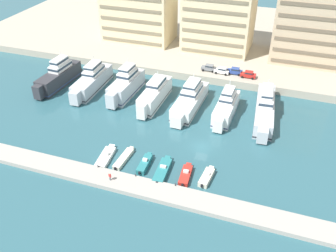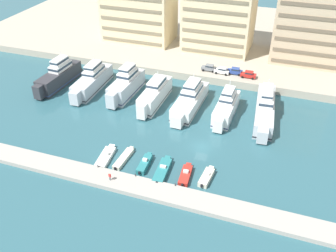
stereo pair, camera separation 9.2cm
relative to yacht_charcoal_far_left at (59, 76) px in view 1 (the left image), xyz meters
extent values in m
plane|color=#2D5B66|center=(43.33, -14.39, -2.69)|extent=(400.00, 400.00, 0.00)
cube|color=#ADA38E|center=(43.33, 48.71, -1.65)|extent=(180.00, 70.00, 2.09)
cube|color=#A8A399|center=(43.33, -30.18, -2.25)|extent=(120.00, 4.58, 0.89)
cube|color=#333338|center=(0.01, 0.13, -0.61)|extent=(4.65, 15.61, 4.16)
cube|color=#333338|center=(-0.39, -8.47, -0.51)|extent=(2.26, 2.07, 3.54)
cube|color=#334C7F|center=(0.01, 0.13, -1.97)|extent=(4.69, 15.76, 0.24)
cube|color=white|center=(0.06, 1.29, 2.27)|extent=(3.37, 6.62, 1.60)
cube|color=#233342|center=(0.06, 1.29, 2.43)|extent=(3.41, 6.69, 0.58)
cube|color=white|center=(0.06, 1.29, 3.79)|extent=(2.63, 5.16, 1.45)
cube|color=#233342|center=(0.06, 1.29, 3.94)|extent=(2.66, 5.22, 0.52)
cylinder|color=silver|center=(0.10, 2.26, 5.41)|extent=(0.16, 0.16, 1.80)
cube|color=#333338|center=(0.38, 8.29, -1.55)|extent=(3.39, 1.05, 0.20)
cube|color=silver|center=(9.45, 1.10, -0.74)|extent=(4.67, 16.04, 3.91)
cube|color=silver|center=(9.67, -7.83, -0.64)|extent=(2.41, 2.20, 3.32)
cube|color=black|center=(9.45, 1.10, -2.01)|extent=(4.72, 16.20, 0.24)
cube|color=white|center=(9.42, 2.30, 1.95)|extent=(3.50, 6.78, 1.46)
cube|color=#233342|center=(9.42, 2.30, 2.09)|extent=(3.55, 6.84, 0.52)
cube|color=white|center=(9.42, 2.30, 3.36)|extent=(2.73, 5.29, 1.37)
cube|color=#233342|center=(9.42, 2.30, 3.50)|extent=(2.77, 5.34, 0.49)
cylinder|color=silver|center=(9.40, 3.30, 4.94)|extent=(0.16, 0.16, 1.80)
cube|color=silver|center=(9.25, 9.52, -1.62)|extent=(3.66, 0.99, 0.20)
cube|color=silver|center=(19.09, 1.41, -0.51)|extent=(4.73, 13.88, 4.36)
cube|color=silver|center=(18.82, -6.41, -0.40)|extent=(2.42, 2.21, 3.71)
cube|color=#192347|center=(19.09, 1.41, -1.93)|extent=(4.78, 14.02, 0.24)
cube|color=white|center=(19.13, 2.44, 2.56)|extent=(3.52, 5.88, 1.78)
cube|color=#233342|center=(19.13, 2.44, 2.73)|extent=(3.57, 5.94, 0.64)
cube|color=white|center=(19.13, 2.44, 4.10)|extent=(2.75, 4.59, 1.31)
cube|color=#233342|center=(19.13, 2.44, 4.23)|extent=(2.78, 4.64, 0.47)
cylinder|color=silver|center=(19.16, 3.31, 5.65)|extent=(0.16, 0.16, 1.80)
cube|color=silver|center=(19.35, 8.73, -1.49)|extent=(3.65, 1.02, 0.20)
cube|color=white|center=(27.60, -0.34, -0.59)|extent=(3.97, 14.60, 4.20)
cube|color=white|center=(27.49, -8.47, -0.49)|extent=(2.10, 1.92, 3.57)
cube|color=black|center=(27.60, -0.34, -1.96)|extent=(4.01, 14.75, 0.24)
cube|color=white|center=(27.62, 0.75, 2.35)|extent=(3.03, 6.15, 1.68)
cube|color=#233342|center=(27.62, 0.75, 2.52)|extent=(3.07, 6.21, 0.60)
cylinder|color=silver|center=(27.63, 1.67, 4.09)|extent=(0.16, 0.16, 1.80)
cube|color=white|center=(27.71, 7.39, -1.54)|extent=(3.22, 0.94, 0.20)
cube|color=white|center=(36.39, 0.40, -1.06)|extent=(5.17, 16.53, 3.28)
cube|color=white|center=(36.11, -8.85, -0.97)|extent=(2.65, 2.42, 2.79)
cube|color=black|center=(36.39, 0.40, -2.12)|extent=(5.22, 16.70, 0.24)
cube|color=white|center=(36.42, 1.63, 1.42)|extent=(3.86, 6.99, 1.66)
cube|color=#233342|center=(36.42, 1.63, 1.58)|extent=(3.91, 7.06, 0.60)
cube|color=white|center=(36.42, 1.63, 2.94)|extent=(3.01, 5.45, 1.38)
cube|color=#233342|center=(36.42, 1.63, 3.07)|extent=(3.05, 5.51, 0.50)
cylinder|color=silver|center=(36.45, 2.67, 4.52)|extent=(0.16, 0.16, 1.80)
cube|color=white|center=(36.64, 9.05, -1.79)|extent=(4.01, 1.02, 0.20)
cube|color=white|center=(45.36, -0.36, -0.89)|extent=(4.12, 13.21, 3.60)
cube|color=white|center=(45.22, -7.80, -0.80)|extent=(2.16, 1.97, 3.06)
cube|color=#192347|center=(45.36, -0.36, -2.06)|extent=(4.16, 13.35, 0.24)
cube|color=white|center=(45.38, 0.63, 1.67)|extent=(3.12, 5.58, 1.52)
cube|color=#233342|center=(45.38, 0.63, 1.82)|extent=(3.16, 5.63, 0.55)
cube|color=white|center=(45.38, 0.63, 3.08)|extent=(2.44, 4.35, 1.32)
cube|color=#233342|center=(45.38, 0.63, 3.22)|extent=(2.47, 4.39, 0.47)
cylinder|color=silver|center=(45.40, 1.46, 4.64)|extent=(0.16, 0.16, 1.80)
cube|color=white|center=(45.50, 6.66, -1.70)|extent=(3.30, 0.96, 0.20)
cube|color=silver|center=(53.95, 2.10, -0.98)|extent=(5.66, 20.13, 3.43)
cube|color=silver|center=(54.84, -8.71, -0.89)|extent=(2.38, 2.20, 2.92)
cube|color=black|center=(53.95, 2.10, -2.09)|extent=(5.72, 20.33, 0.24)
cube|color=white|center=(53.83, 3.58, 1.62)|extent=(3.83, 8.57, 1.76)
cube|color=#233342|center=(53.83, 3.58, 1.79)|extent=(3.88, 8.66, 0.63)
cube|color=white|center=(53.83, 3.58, 3.15)|extent=(2.99, 6.69, 1.32)
cube|color=#233342|center=(53.83, 3.58, 3.29)|extent=(3.02, 6.76, 0.47)
cylinder|color=silver|center=(53.73, 4.83, 4.71)|extent=(0.16, 0.16, 1.80)
cube|color=silver|center=(53.10, 12.45, -1.75)|extent=(3.50, 1.18, 0.20)
cube|color=white|center=(26.16, -24.47, -2.31)|extent=(2.84, 6.55, 0.76)
cube|color=white|center=(25.79, -20.87, -2.31)|extent=(1.31, 1.11, 0.65)
cube|color=silver|center=(26.11, -24.00, -1.66)|extent=(1.26, 0.72, 0.55)
cube|color=#283847|center=(26.08, -23.72, -1.58)|extent=(1.10, 0.19, 0.33)
cube|color=black|center=(26.51, -27.81, -2.16)|extent=(0.39, 0.32, 0.60)
cube|color=beige|center=(29.75, -23.66, -2.30)|extent=(1.81, 6.58, 0.79)
cube|color=beige|center=(29.91, -20.10, -2.30)|extent=(0.87, 0.72, 0.67)
cube|color=black|center=(29.60, -27.10, -2.15)|extent=(0.37, 0.30, 0.60)
cube|color=teal|center=(34.39, -24.03, -2.16)|extent=(1.86, 5.45, 1.06)
cube|color=teal|center=(34.24, -21.03, -2.16)|extent=(0.91, 0.76, 0.90)
cube|color=silver|center=(34.37, -23.62, -1.37)|extent=(0.90, 0.64, 0.51)
cube|color=#283847|center=(34.36, -23.34, -1.30)|extent=(0.80, 0.12, 0.31)
cube|color=black|center=(34.54, -26.89, -2.01)|extent=(0.37, 0.30, 0.60)
cube|color=teal|center=(38.36, -24.76, -2.18)|extent=(2.54, 7.03, 1.03)
cube|color=teal|center=(38.08, -20.91, -2.18)|extent=(1.20, 1.01, 0.87)
cube|color=silver|center=(38.32, -24.25, -1.46)|extent=(1.17, 0.68, 0.41)
cube|color=#283847|center=(38.30, -23.97, -1.40)|extent=(1.03, 0.15, 0.24)
cube|color=black|center=(38.61, -28.38, -2.03)|extent=(0.38, 0.30, 0.60)
cube|color=red|center=(42.85, -24.48, -2.23)|extent=(2.27, 5.47, 0.92)
cube|color=red|center=(42.57, -21.47, -2.23)|extent=(1.05, 0.89, 0.78)
cube|color=silver|center=(42.81, -24.09, -1.52)|extent=(1.03, 0.69, 0.50)
cube|color=#283847|center=(42.78, -23.81, -1.44)|extent=(0.90, 0.16, 0.30)
cube|color=black|center=(43.11, -27.32, -2.08)|extent=(0.38, 0.31, 0.60)
cube|color=beige|center=(46.70, -23.78, -2.19)|extent=(2.10, 5.01, 1.01)
cube|color=beige|center=(46.93, -21.00, -2.19)|extent=(0.99, 0.84, 0.86)
cube|color=silver|center=(46.73, -23.41, -1.50)|extent=(0.98, 0.68, 0.37)
cube|color=#283847|center=(46.75, -23.13, -1.44)|extent=(0.85, 0.15, 0.22)
cube|color=black|center=(46.48, -26.40, -2.04)|extent=(0.38, 0.31, 0.60)
cube|color=slate|center=(36.67, 17.57, 0.11)|extent=(4.10, 1.70, 0.80)
cube|color=slate|center=(36.82, 17.57, 0.85)|extent=(2.10, 1.56, 0.68)
cube|color=#1E2833|center=(36.82, 17.57, 0.85)|extent=(2.06, 1.58, 0.37)
cylinder|color=black|center=(35.32, 16.72, -0.29)|extent=(0.64, 0.22, 0.64)
cylinder|color=black|center=(35.32, 18.42, -0.29)|extent=(0.64, 0.22, 0.64)
cylinder|color=black|center=(38.02, 16.72, -0.29)|extent=(0.64, 0.22, 0.64)
cylinder|color=black|center=(38.02, 18.42, -0.29)|extent=(0.64, 0.22, 0.64)
cube|color=white|center=(40.43, 17.01, 0.11)|extent=(4.18, 1.90, 0.80)
cube|color=white|center=(40.58, 17.00, 0.85)|extent=(2.17, 1.66, 0.68)
cube|color=#1E2833|center=(40.58, 17.00, 0.85)|extent=(2.13, 1.67, 0.37)
cylinder|color=black|center=(39.04, 16.22, -0.29)|extent=(0.65, 0.25, 0.64)
cylinder|color=black|center=(39.12, 17.92, -0.29)|extent=(0.65, 0.25, 0.64)
cylinder|color=black|center=(41.74, 16.09, -0.29)|extent=(0.65, 0.25, 0.64)
cylinder|color=black|center=(41.82, 17.79, -0.29)|extent=(0.65, 0.25, 0.64)
cube|color=#28428E|center=(43.80, 17.86, 0.11)|extent=(4.14, 1.79, 0.80)
cube|color=#28428E|center=(43.95, 17.87, 0.85)|extent=(2.13, 1.61, 0.68)
cube|color=#1E2833|center=(43.95, 17.87, 0.85)|extent=(2.09, 1.62, 0.37)
cylinder|color=black|center=(42.47, 16.98, -0.29)|extent=(0.64, 0.23, 0.64)
cylinder|color=black|center=(42.43, 18.68, -0.29)|extent=(0.64, 0.23, 0.64)
cylinder|color=black|center=(45.17, 17.04, -0.29)|extent=(0.64, 0.23, 0.64)
cylinder|color=black|center=(45.13, 18.74, -0.29)|extent=(0.64, 0.23, 0.64)
cube|color=red|center=(47.61, 16.95, 0.11)|extent=(4.12, 1.76, 0.80)
cube|color=red|center=(47.76, 16.94, 0.85)|extent=(2.12, 1.59, 0.68)
cube|color=#1E2833|center=(47.76, 16.94, 0.85)|extent=(2.08, 1.61, 0.37)
cylinder|color=black|center=(46.25, 16.11, -0.29)|extent=(0.64, 0.23, 0.64)
cylinder|color=black|center=(46.27, 17.81, -0.29)|extent=(0.64, 0.23, 0.64)
cylinder|color=black|center=(48.95, 16.08, -0.29)|extent=(0.64, 0.23, 0.64)
cylinder|color=black|center=(48.97, 17.78, -0.29)|extent=(0.64, 0.23, 0.64)
cube|color=beige|center=(9.31, 33.70, 9.38)|extent=(21.75, 13.27, 19.98)
cube|color=#7E7359|center=(9.31, 26.96, 1.06)|extent=(20.01, 0.24, 0.90)
cube|color=#7E7359|center=(9.31, 26.96, 4.39)|extent=(20.01, 0.24, 0.90)
cube|color=#7E7359|center=(9.31, 26.96, 7.72)|extent=(20.01, 0.24, 0.90)
cube|color=#7E7359|center=(9.31, 26.96, 11.05)|extent=(20.01, 0.24, 0.90)
cube|color=beige|center=(35.08, 34.98, 8.49)|extent=(19.87, 16.29, 18.19)
cube|color=#7E7359|center=(35.08, 26.74, 0.91)|extent=(18.28, 0.24, 0.90)
cube|color=#7E7359|center=(35.08, 26.74, 3.94)|extent=(18.28, 0.24, 0.90)
cube|color=#7E7359|center=(35.08, 26.74, 6.97)|extent=(18.28, 0.24, 0.90)
cube|color=#7E7359|center=(35.08, 26.74, 10.01)|extent=(18.28, 0.24, 0.90)
cube|color=#7E7359|center=(35.08, 26.74, 13.04)|extent=(18.28, 0.24, 0.90)
cube|color=#7E7359|center=(35.08, 26.74, 16.07)|extent=(18.28, 0.24, 0.90)
cube|color=#C6AD89|center=(61.16, 35.17, 12.20)|extent=(19.28, 15.49, 25.61)
cube|color=#6D5F4B|center=(61.16, 27.32, 0.99)|extent=(17.74, 0.24, 0.90)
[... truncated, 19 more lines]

